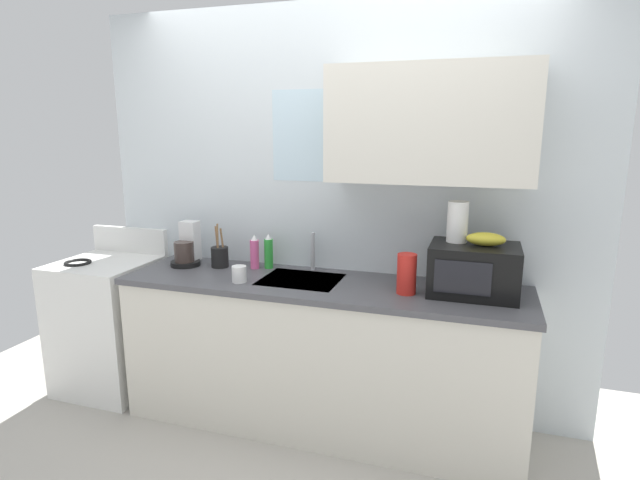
{
  "coord_description": "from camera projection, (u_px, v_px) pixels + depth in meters",
  "views": [
    {
      "loc": [
        0.87,
        -2.67,
        1.76
      ],
      "look_at": [
        0.0,
        0.0,
        1.15
      ],
      "focal_mm": 28.48,
      "sensor_mm": 36.0,
      "label": 1
    }
  ],
  "objects": [
    {
      "name": "dish_soap_bottle_pink",
      "position": [
        255.0,
        253.0,
        3.2
      ],
      "size": [
        0.06,
        0.06,
        0.22
      ],
      "color": "#E55999",
      "rests_on": "counter_unit"
    },
    {
      "name": "cereal_canister",
      "position": [
        407.0,
        274.0,
        2.71
      ],
      "size": [
        0.1,
        0.1,
        0.22
      ],
      "primitive_type": "cylinder",
      "color": "red",
      "rests_on": "counter_unit"
    },
    {
      "name": "coffee_maker",
      "position": [
        187.0,
        249.0,
        3.29
      ],
      "size": [
        0.19,
        0.21,
        0.28
      ],
      "color": "black",
      "rests_on": "counter_unit"
    },
    {
      "name": "microwave",
      "position": [
        474.0,
        270.0,
        2.69
      ],
      "size": [
        0.46,
        0.35,
        0.27
      ],
      "color": "black",
      "rests_on": "counter_unit"
    },
    {
      "name": "counter_unit",
      "position": [
        320.0,
        353.0,
        3.03
      ],
      "size": [
        2.36,
        0.63,
        0.9
      ],
      "color": "silver",
      "rests_on": "ground"
    },
    {
      "name": "sink_faucet",
      "position": [
        313.0,
        251.0,
        3.17
      ],
      "size": [
        0.03,
        0.03,
        0.24
      ],
      "primitive_type": "cylinder",
      "color": "#B2B5BA",
      "rests_on": "counter_unit"
    },
    {
      "name": "kitchen_wall_assembly",
      "position": [
        354.0,
        196.0,
        3.08
      ],
      "size": [
        3.13,
        0.42,
        2.5
      ],
      "color": "silver",
      "rests_on": "ground"
    },
    {
      "name": "banana_bunch",
      "position": [
        486.0,
        239.0,
        2.64
      ],
      "size": [
        0.2,
        0.11,
        0.07
      ],
      "primitive_type": "ellipsoid",
      "color": "gold",
      "rests_on": "microwave"
    },
    {
      "name": "paper_towel_roll",
      "position": [
        458.0,
        222.0,
        2.72
      ],
      "size": [
        0.11,
        0.11,
        0.22
      ],
      "primitive_type": "cylinder",
      "color": "white",
      "rests_on": "microwave"
    },
    {
      "name": "stove_range",
      "position": [
        110.0,
        323.0,
        3.49
      ],
      "size": [
        0.6,
        0.6,
        1.08
      ],
      "color": "white",
      "rests_on": "ground"
    },
    {
      "name": "mug_white",
      "position": [
        239.0,
        274.0,
        2.93
      ],
      "size": [
        0.08,
        0.08,
        0.09
      ],
      "primitive_type": "cylinder",
      "color": "white",
      "rests_on": "counter_unit"
    },
    {
      "name": "dish_soap_bottle_green",
      "position": [
        269.0,
        252.0,
        3.21
      ],
      "size": [
        0.06,
        0.06,
        0.22
      ],
      "color": "green",
      "rests_on": "counter_unit"
    },
    {
      "name": "utensil_crock",
      "position": [
        220.0,
        256.0,
        3.24
      ],
      "size": [
        0.11,
        0.11,
        0.29
      ],
      "color": "black",
      "rests_on": "counter_unit"
    }
  ]
}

